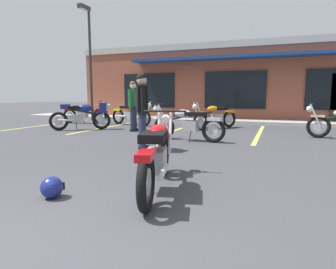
{
  "coord_description": "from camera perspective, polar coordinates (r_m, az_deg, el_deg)",
  "views": [
    {
      "loc": [
        1.91,
        -1.24,
        1.2
      ],
      "look_at": [
        0.2,
        3.28,
        0.55
      ],
      "focal_mm": 31.1,
      "sensor_mm": 36.0,
      "label": 1
    }
  ],
  "objects": [
    {
      "name": "person_by_back_row",
      "position": [
        9.87,
        -6.81,
        6.16
      ],
      "size": [
        0.3,
        0.61,
        1.68
      ],
      "color": "black",
      "rests_on": "ground_plane"
    },
    {
      "name": "ground_plane",
      "position": [
        5.57,
        0.17,
        -4.78
      ],
      "size": [
        80.0,
        80.0,
        0.0
      ],
      "primitive_type": "plane",
      "color": "#3D3D42"
    },
    {
      "name": "motorcycle_green_cafe_racer",
      "position": [
        11.91,
        -7.24,
        4.05
      ],
      "size": [
        2.07,
        0.87,
        0.98
      ],
      "color": "black",
      "rests_on": "ground_plane"
    },
    {
      "name": "motorcycle_blue_standard",
      "position": [
        12.97,
        -15.99,
        4.11
      ],
      "size": [
        2.11,
        0.66,
        0.98
      ],
      "color": "black",
      "rests_on": "ground_plane"
    },
    {
      "name": "motorcycle_silver_naked",
      "position": [
        10.67,
        9.19,
        3.6
      ],
      "size": [
        1.42,
        1.83,
        0.98
      ],
      "color": "black",
      "rests_on": "ground_plane"
    },
    {
      "name": "brick_storefront_building",
      "position": [
        17.01,
        14.47,
        9.58
      ],
      "size": [
        16.26,
        7.21,
        3.67
      ],
      "color": "brown",
      "rests_on": "ground_plane"
    },
    {
      "name": "person_in_shorts_foreground",
      "position": [
        6.37,
        -5.11,
        5.39
      ],
      "size": [
        0.41,
        0.56,
        1.68
      ],
      "color": "black",
      "rests_on": "ground_plane"
    },
    {
      "name": "motorcycle_orange_scrambler",
      "position": [
        10.62,
        -16.2,
        3.73
      ],
      "size": [
        1.8,
        1.46,
        0.98
      ],
      "color": "black",
      "rests_on": "ground_plane"
    },
    {
      "name": "motorcycle_black_cruiser",
      "position": [
        7.76,
        3.74,
        2.19
      ],
      "size": [
        2.1,
        0.72,
        0.98
      ],
      "color": "black",
      "rests_on": "ground_plane"
    },
    {
      "name": "parking_lot_lamp_post",
      "position": [
        14.89,
        -15.29,
        15.91
      ],
      "size": [
        0.24,
        0.76,
        5.31
      ],
      "color": "#2D2D33",
      "rests_on": "ground_plane"
    },
    {
      "name": "helmet_on_pavement",
      "position": [
        3.73,
        -21.81,
        -9.59
      ],
      "size": [
        0.26,
        0.26,
        0.26
      ],
      "color": "navy",
      "rests_on": "ground_plane"
    },
    {
      "name": "painted_stall_lines",
      "position": [
        9.84,
        9.38,
        0.57
      ],
      "size": [
        13.98,
        4.8,
        0.01
      ],
      "color": "#DBCC4C",
      "rests_on": "ground_plane"
    },
    {
      "name": "motorcycle_foreground_classic",
      "position": [
        3.7,
        -2.18,
        -3.83
      ],
      "size": [
        0.9,
        2.07,
        0.98
      ],
      "color": "black",
      "rests_on": "ground_plane"
    },
    {
      "name": "sidewalk_kerb",
      "position": [
        13.37,
        12.44,
        2.63
      ],
      "size": [
        22.0,
        1.8,
        0.14
      ],
      "primitive_type": "cube",
      "color": "#A8A59E",
      "rests_on": "ground_plane"
    }
  ]
}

